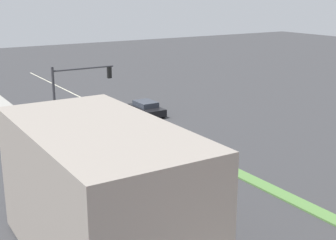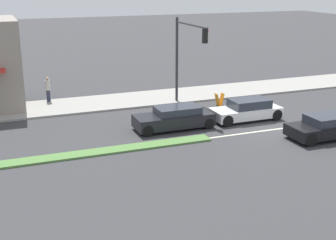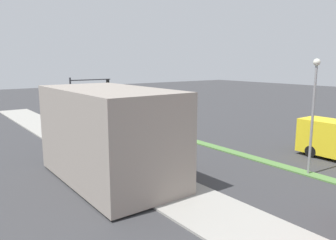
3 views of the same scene
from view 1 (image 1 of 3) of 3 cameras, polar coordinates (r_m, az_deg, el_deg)
ground_plane at (r=25.60m, az=15.44°, el=-9.69°), size 160.00×160.00×0.00m
lane_marking_center at (r=39.14m, az=-4.15°, el=-0.40°), size 0.16×60.00×0.01m
building_corner_store at (r=18.76m, az=-8.18°, el=-8.96°), size 5.86×10.21×5.59m
traffic_signal_main at (r=33.42m, az=-11.43°, el=3.48°), size 4.59×0.34×5.60m
pedestrian at (r=25.45m, az=-13.62°, el=-7.22°), size 0.34×0.34×1.69m
warning_aframe_sign at (r=36.48m, az=-11.69°, el=-1.17°), size 0.45×0.53×0.84m
suv_black at (r=41.51m, az=-2.64°, el=1.41°), size 1.84×3.85×1.24m
sedan_dark at (r=33.73m, az=-3.47°, el=-1.88°), size 1.74×4.47×1.27m
van_white at (r=37.74m, az=-6.87°, el=-0.11°), size 1.74×4.19×1.26m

